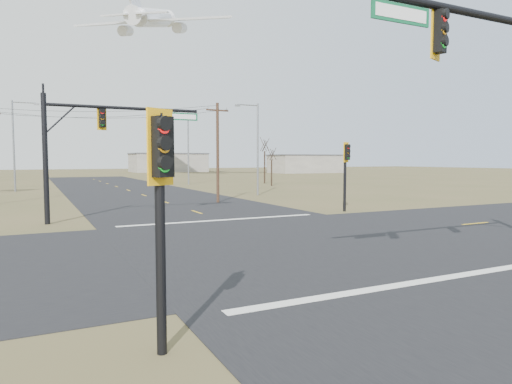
# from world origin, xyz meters

# --- Properties ---
(ground) EXTENTS (320.00, 320.00, 0.00)m
(ground) POSITION_xyz_m (0.00, 0.00, 0.00)
(ground) COLOR brown
(ground) RESTS_ON ground
(road_ew) EXTENTS (160.00, 14.00, 0.02)m
(road_ew) POSITION_xyz_m (0.00, 0.00, 0.01)
(road_ew) COLOR black
(road_ew) RESTS_ON ground
(road_ns) EXTENTS (14.00, 160.00, 0.02)m
(road_ns) POSITION_xyz_m (0.00, 0.00, 0.01)
(road_ns) COLOR black
(road_ns) RESTS_ON ground
(stop_bar_near) EXTENTS (12.00, 0.40, 0.01)m
(stop_bar_near) POSITION_xyz_m (0.00, -7.50, 0.03)
(stop_bar_near) COLOR silver
(stop_bar_near) RESTS_ON road_ns
(stop_bar_far) EXTENTS (12.00, 0.40, 0.01)m
(stop_bar_far) POSITION_xyz_m (0.00, 7.50, 0.03)
(stop_bar_far) COLOR silver
(stop_bar_far) RESTS_ON road_ns
(mast_arm_far) EXTENTS (8.84, 0.54, 7.13)m
(mast_arm_far) POSITION_xyz_m (-6.21, 10.34, 5.15)
(mast_arm_far) COLOR black
(mast_arm_far) RESTS_ON ground
(pedestal_signal_ne) EXTENTS (0.66, 0.57, 4.74)m
(pedestal_signal_ne) POSITION_xyz_m (9.27, 8.00, 3.41)
(pedestal_signal_ne) COLOR black
(pedestal_signal_ne) RESTS_ON ground
(pedestal_signal_sw) EXTENTS (0.68, 0.60, 4.47)m
(pedestal_signal_sw) POSITION_xyz_m (-7.83, -9.09, 3.26)
(pedestal_signal_sw) COLOR black
(pedestal_signal_sw) RESTS_ON ground
(utility_pole_near) EXTENTS (1.99, 0.35, 8.12)m
(utility_pole_near) POSITION_xyz_m (3.82, 17.84, 4.27)
(utility_pole_near) COLOR #452F1D
(utility_pole_near) RESTS_ON ground
(streetlight_a) EXTENTS (2.51, 0.27, 9.00)m
(streetlight_a) POSITION_xyz_m (10.01, 23.31, 5.05)
(streetlight_a) COLOR gray
(streetlight_a) RESTS_ON ground
(streetlight_b) EXTENTS (2.90, 0.29, 10.45)m
(streetlight_b) POSITION_xyz_m (9.82, 44.95, 5.87)
(streetlight_b) COLOR gray
(streetlight_b) RESTS_ON ground
(streetlight_c) EXTENTS (2.78, 0.34, 9.96)m
(streetlight_c) POSITION_xyz_m (-11.30, 39.52, 5.59)
(streetlight_c) COLOR gray
(streetlight_c) RESTS_ON ground
(bare_tree_c) EXTENTS (2.83, 2.83, 5.57)m
(bare_tree_c) POSITION_xyz_m (18.87, 36.57, 4.37)
(bare_tree_c) COLOR black
(bare_tree_c) RESTS_ON ground
(bare_tree_d) EXTENTS (3.58, 3.58, 7.17)m
(bare_tree_d) POSITION_xyz_m (20.98, 42.68, 5.78)
(bare_tree_d) COLOR black
(bare_tree_d) RESTS_ON ground
(warehouse_mid) EXTENTS (20.00, 12.00, 5.00)m
(warehouse_mid) POSITION_xyz_m (25.00, 110.00, 2.50)
(warehouse_mid) COLOR #A8A295
(warehouse_mid) RESTS_ON ground
(warehouse_right) EXTENTS (18.00, 10.00, 4.50)m
(warehouse_right) POSITION_xyz_m (55.00, 85.00, 2.25)
(warehouse_right) COLOR #A8A295
(warehouse_right) RESTS_ON ground
(jet_airliner) EXTENTS (27.75, 28.04, 13.45)m
(jet_airliner) POSITION_xyz_m (10.91, 68.30, 29.48)
(jet_airliner) COLOR white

